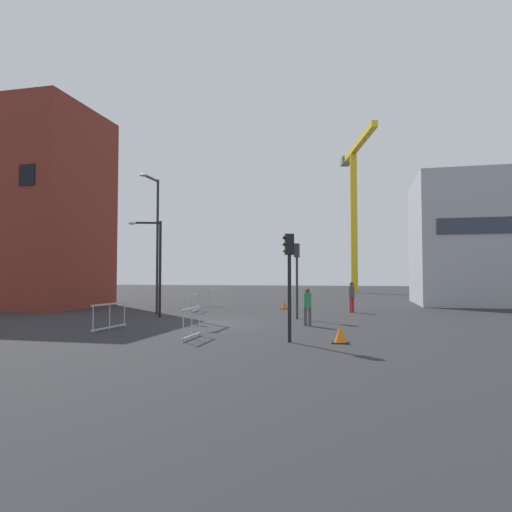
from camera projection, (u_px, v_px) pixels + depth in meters
name	position (u px, v px, depth m)	size (l,w,h in m)	color
ground	(220.00, 322.00, 21.21)	(160.00, 160.00, 0.00)	#28282B
brick_building	(35.00, 209.00, 31.39)	(8.30, 7.62, 13.62)	maroon
office_block	(497.00, 241.00, 34.38)	(11.90, 9.18, 9.69)	#A8AAB2
construction_crane	(354.00, 193.00, 58.21)	(4.70, 16.64, 18.97)	yellow
streetlamp_tall	(156.00, 234.00, 25.89)	(0.44, 1.99, 7.79)	#232326
streetlamp_short	(155.00, 258.00, 23.99)	(1.71, 0.62, 5.11)	black
traffic_light_island	(297.00, 268.00, 23.05)	(0.26, 0.38, 3.84)	#2D2D30
traffic_light_far	(289.00, 269.00, 15.03)	(0.39, 0.32, 3.59)	black
pedestrian_walking	(352.00, 294.00, 27.04)	(0.34, 0.34, 1.83)	red
pedestrian_waiting	(308.00, 304.00, 19.84)	(0.34, 0.34, 1.66)	#4C4C51
safety_barrier_rear	(196.00, 302.00, 27.64)	(0.36, 2.30, 1.08)	#B2B5BA
safety_barrier_front	(192.00, 323.00, 15.72)	(0.09, 1.81, 1.08)	#B2B5BA
safety_barrier_right_run	(209.00, 299.00, 31.55)	(1.90, 0.07, 1.08)	#B2B5BA
safety_barrier_mid_span	(110.00, 316.00, 18.37)	(0.15, 2.47, 1.08)	#B2B5BA
traffic_cone_on_verge	(340.00, 335.00, 14.75)	(0.56, 0.56, 0.56)	black
traffic_cone_striped	(284.00, 305.00, 29.84)	(0.54, 0.54, 0.55)	black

